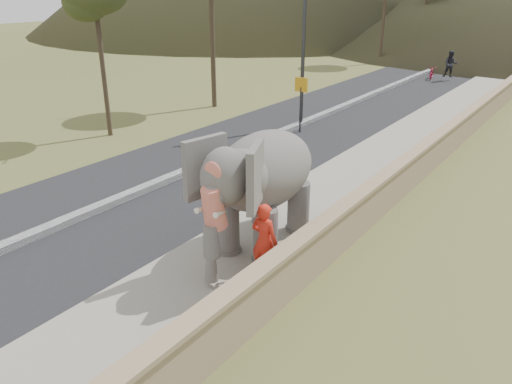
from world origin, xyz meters
TOP-DOWN VIEW (x-y plane):
  - ground at (0.00, 0.00)m, footprint 160.00×160.00m
  - road at (-5.00, 10.00)m, footprint 7.00×120.00m
  - median at (-5.00, 10.00)m, footprint 0.35×120.00m
  - walkway at (0.00, 10.00)m, footprint 3.00×120.00m
  - parapet at (1.65, 10.00)m, footprint 0.30×120.00m
  - lamppost at (-4.69, 13.10)m, footprint 1.76×0.36m
  - signboard at (-4.50, 12.17)m, footprint 0.60×0.08m
  - elephant_and_man at (0.02, 2.77)m, footprint 2.48×4.20m
  - motorcyclist at (-3.35, 29.00)m, footprint 2.15×1.82m
  - trees at (0.29, 29.94)m, footprint 47.14×42.46m

SIDE VIEW (x-z plane):
  - ground at x=0.00m, z-range 0.00..0.00m
  - road at x=-5.00m, z-range 0.00..0.03m
  - walkway at x=0.00m, z-range 0.00..0.15m
  - median at x=-5.00m, z-range 0.00..0.22m
  - parapet at x=1.65m, z-range 0.00..1.10m
  - motorcyclist at x=-3.35m, z-range -0.20..1.79m
  - elephant_and_man at x=0.02m, z-range 0.14..3.04m
  - signboard at x=-4.50m, z-range 0.44..2.84m
  - trees at x=0.29m, z-range -0.55..8.71m
  - lamppost at x=-4.69m, z-range 0.87..8.87m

